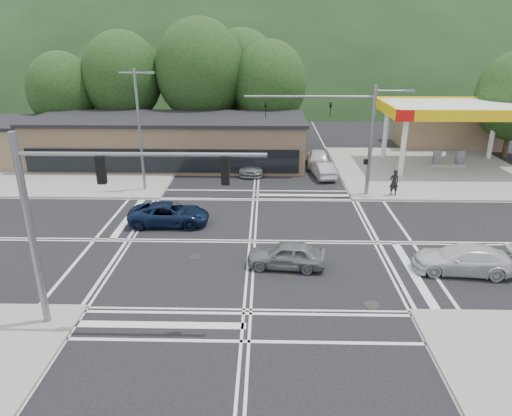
{
  "coord_description": "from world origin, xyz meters",
  "views": [
    {
      "loc": [
        0.77,
        -23.92,
        11.18
      ],
      "look_at": [
        0.18,
        1.77,
        1.4
      ],
      "focal_mm": 32.0,
      "sensor_mm": 36.0,
      "label": 1
    }
  ],
  "objects_px": {
    "pedestrian": "(394,182)",
    "car_northbound": "(252,164)",
    "car_queue_b": "(318,157)",
    "car_blue_west": "(169,214)",
    "car_queue_a": "(323,170)",
    "car_grey_center": "(286,255)",
    "car_silver_east": "(463,259)"
  },
  "relations": [
    {
      "from": "car_silver_east",
      "to": "car_queue_b",
      "type": "height_order",
      "value": "car_queue_b"
    },
    {
      "from": "car_grey_center",
      "to": "car_northbound",
      "type": "distance_m",
      "value": 17.45
    },
    {
      "from": "car_blue_west",
      "to": "car_grey_center",
      "type": "bearing_deg",
      "value": -129.08
    },
    {
      "from": "pedestrian",
      "to": "car_silver_east",
      "type": "bearing_deg",
      "value": 85.25
    },
    {
      "from": "car_grey_center",
      "to": "car_northbound",
      "type": "height_order",
      "value": "car_northbound"
    },
    {
      "from": "pedestrian",
      "to": "car_northbound",
      "type": "bearing_deg",
      "value": -37.88
    },
    {
      "from": "car_northbound",
      "to": "car_queue_b",
      "type": "bearing_deg",
      "value": 18.86
    },
    {
      "from": "car_queue_b",
      "to": "car_blue_west",
      "type": "bearing_deg",
      "value": 55.6
    },
    {
      "from": "car_queue_b",
      "to": "pedestrian",
      "type": "distance_m",
      "value": 9.53
    },
    {
      "from": "car_grey_center",
      "to": "car_queue_a",
      "type": "distance_m",
      "value": 16.32
    },
    {
      "from": "car_silver_east",
      "to": "car_northbound",
      "type": "height_order",
      "value": "car_silver_east"
    },
    {
      "from": "car_blue_west",
      "to": "car_silver_east",
      "type": "height_order",
      "value": "car_silver_east"
    },
    {
      "from": "car_blue_west",
      "to": "car_grey_center",
      "type": "xyz_separation_m",
      "value": [
        7.1,
        -5.46,
        -0.01
      ]
    },
    {
      "from": "car_blue_west",
      "to": "car_northbound",
      "type": "relative_size",
      "value": 1.04
    },
    {
      "from": "car_blue_west",
      "to": "car_queue_a",
      "type": "relative_size",
      "value": 1.25
    },
    {
      "from": "car_silver_east",
      "to": "pedestrian",
      "type": "xyz_separation_m",
      "value": [
        -0.52,
        11.36,
        0.41
      ]
    },
    {
      "from": "car_blue_west",
      "to": "car_queue_a",
      "type": "xyz_separation_m",
      "value": [
        10.78,
        10.44,
        -0.03
      ]
    },
    {
      "from": "car_grey_center",
      "to": "car_blue_west",
      "type": "bearing_deg",
      "value": -121.84
    },
    {
      "from": "car_blue_west",
      "to": "car_queue_b",
      "type": "relative_size",
      "value": 1.05
    },
    {
      "from": "car_blue_west",
      "to": "car_queue_a",
      "type": "distance_m",
      "value": 15.0
    },
    {
      "from": "car_grey_center",
      "to": "car_queue_b",
      "type": "distance_m",
      "value": 19.68
    },
    {
      "from": "car_queue_a",
      "to": "car_queue_b",
      "type": "xyz_separation_m",
      "value": [
        -0.06,
        3.45,
        0.15
      ]
    },
    {
      "from": "car_blue_west",
      "to": "pedestrian",
      "type": "distance_m",
      "value": 16.38
    },
    {
      "from": "car_northbound",
      "to": "car_grey_center",
      "type": "bearing_deg",
      "value": -82.53
    },
    {
      "from": "car_silver_east",
      "to": "car_northbound",
      "type": "distance_m",
      "value": 20.83
    },
    {
      "from": "car_blue_west",
      "to": "car_grey_center",
      "type": "distance_m",
      "value": 8.96
    },
    {
      "from": "car_grey_center",
      "to": "car_northbound",
      "type": "bearing_deg",
      "value": -166.61
    },
    {
      "from": "car_queue_a",
      "to": "car_northbound",
      "type": "distance_m",
      "value": 6.16
    },
    {
      "from": "car_queue_a",
      "to": "car_queue_b",
      "type": "distance_m",
      "value": 3.45
    },
    {
      "from": "car_grey_center",
      "to": "car_silver_east",
      "type": "distance_m",
      "value": 8.81
    },
    {
      "from": "pedestrian",
      "to": "car_queue_a",
      "type": "bearing_deg",
      "value": -53.85
    },
    {
      "from": "car_northbound",
      "to": "pedestrian",
      "type": "xyz_separation_m",
      "value": [
        10.61,
        -6.25,
        0.42
      ]
    }
  ]
}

